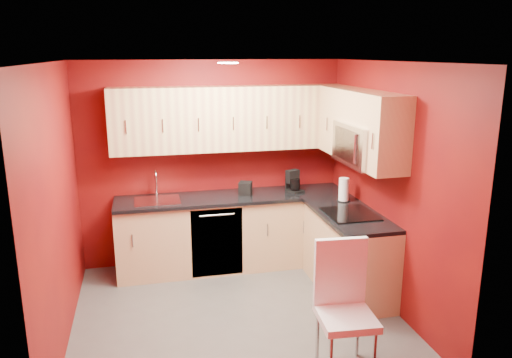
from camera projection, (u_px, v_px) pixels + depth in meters
name	position (u px, v px, depth m)	size (l,w,h in m)	color
floor	(237.00, 315.00, 5.06)	(3.20, 3.20, 0.00)	#4D4B48
ceiling	(234.00, 62.00, 4.44)	(3.20, 3.20, 0.00)	white
wall_back	(212.00, 163.00, 6.16)	(3.20, 3.20, 0.00)	maroon
wall_front	(278.00, 258.00, 3.33)	(3.20, 3.20, 0.00)	maroon
wall_left	(57.00, 208.00, 4.39)	(3.00, 3.00, 0.00)	maroon
wall_right	(389.00, 186.00, 5.10)	(3.00, 3.00, 0.00)	maroon
base_cabinets_back	(234.00, 232.00, 6.12)	(2.80, 0.60, 0.87)	tan
base_cabinets_right	(348.00, 254.00, 5.47)	(0.60, 1.30, 0.87)	tan
countertop_back	(233.00, 197.00, 6.00)	(2.80, 0.63, 0.04)	black
countertop_right	(349.00, 215.00, 5.34)	(0.63, 1.27, 0.04)	black
upper_cabinets_back	(230.00, 118.00, 5.90)	(2.80, 0.35, 0.75)	#D6BD79
upper_cabinets_right	(358.00, 119.00, 5.32)	(0.35, 1.55, 0.75)	#D6BD79
microwave	(364.00, 144.00, 5.14)	(0.42, 0.76, 0.42)	silver
cooktop	(350.00, 214.00, 5.30)	(0.50, 0.55, 0.01)	black
sink	(157.00, 197.00, 5.80)	(0.52, 0.42, 0.35)	silver
dishwasher_front	(217.00, 243.00, 5.80)	(0.60, 0.02, 0.82)	black
downlight	(228.00, 63.00, 4.73)	(0.20, 0.20, 0.01)	white
coffee_maker	(295.00, 181.00, 6.12)	(0.16, 0.21, 0.27)	black
napkin_holder	(245.00, 188.00, 6.01)	(0.15, 0.15, 0.16)	black
paper_towel	(344.00, 190.00, 5.75)	(0.16, 0.16, 0.27)	white
dining_chair	(347.00, 311.00, 4.04)	(0.44, 0.47, 1.10)	white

